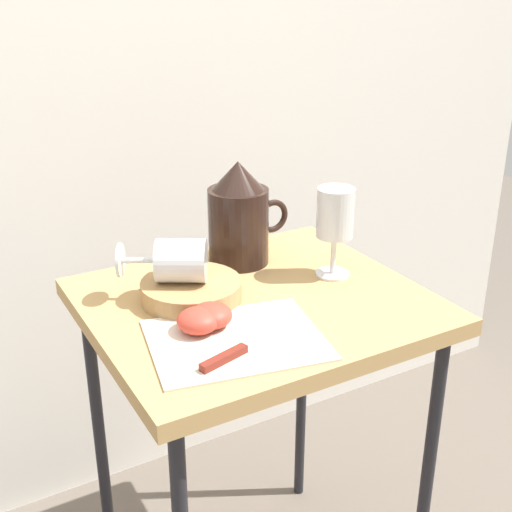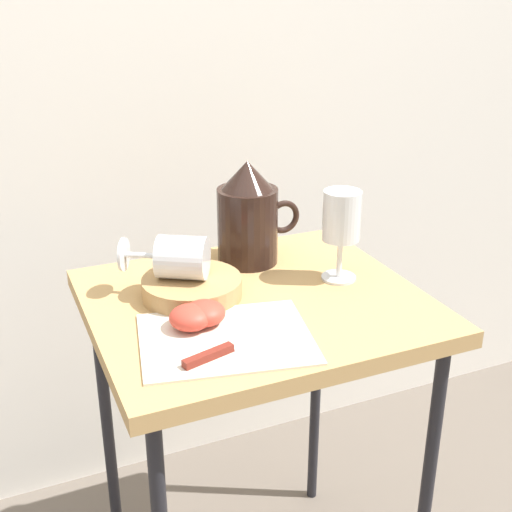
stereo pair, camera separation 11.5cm
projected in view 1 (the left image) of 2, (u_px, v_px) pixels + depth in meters
The scene contains 10 objects.
curtain_drape at pixel (138, 65), 1.46m from camera, with size 2.40×0.03×2.09m, color silver.
table at pixel (256, 333), 1.20m from camera, with size 0.57×0.50×0.71m.
linen_napkin at pixel (236, 340), 1.04m from camera, with size 0.26×0.21×0.00m, color beige.
basket_tray at pixel (191, 290), 1.17m from camera, with size 0.18×0.18×0.04m, color #AD8451.
pitcher at pixel (239, 223), 1.29m from camera, with size 0.17×0.12×0.20m.
wine_glass_upright at pixel (335, 218), 1.22m from camera, with size 0.07×0.07×0.17m.
wine_glass_tipped_near at pixel (179, 261), 1.15m from camera, with size 0.16×0.13×0.08m.
apple_half_left at pixel (198, 320), 1.05m from camera, with size 0.07×0.07×0.04m, color #CC3D2D.
apple_half_right at pixel (211, 315), 1.07m from camera, with size 0.07×0.07×0.04m, color #CC3D2D.
knife at pixel (241, 350), 1.00m from camera, with size 0.22×0.07×0.01m.
Camera 1 is at (-0.52, -0.92, 1.23)m, focal length 47.32 mm.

